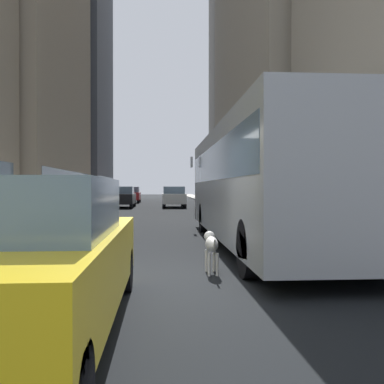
{
  "coord_description": "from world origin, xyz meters",
  "views": [
    {
      "loc": [
        0.17,
        -7.23,
        1.53
      ],
      "look_at": [
        1.12,
        5.96,
        1.4
      ],
      "focal_mm": 41.05,
      "sensor_mm": 36.0,
      "label": 1
    }
  ],
  "objects_px": {
    "traffic_light_near": "(384,145)",
    "dalmatian_dog": "(211,244)",
    "car_black_suv": "(122,197)",
    "car_red_coupe": "(131,195)",
    "transit_bus": "(260,178)",
    "car_yellow_taxi": "(23,258)",
    "car_white_van": "(174,197)"
  },
  "relations": [
    {
      "from": "car_red_coupe",
      "to": "car_yellow_taxi",
      "type": "relative_size",
      "value": 0.84
    },
    {
      "from": "dalmatian_dog",
      "to": "traffic_light_near",
      "type": "relative_size",
      "value": 0.28
    },
    {
      "from": "transit_bus",
      "to": "car_black_suv",
      "type": "distance_m",
      "value": 23.19
    },
    {
      "from": "car_red_coupe",
      "to": "car_white_van",
      "type": "xyz_separation_m",
      "value": [
        4.0,
        -10.31,
        0.0
      ]
    },
    {
      "from": "car_black_suv",
      "to": "car_yellow_taxi",
      "type": "height_order",
      "value": "same"
    },
    {
      "from": "car_black_suv",
      "to": "car_yellow_taxi",
      "type": "distance_m",
      "value": 29.49
    },
    {
      "from": "car_white_van",
      "to": "traffic_light_near",
      "type": "height_order",
      "value": "traffic_light_near"
    },
    {
      "from": "transit_bus",
      "to": "dalmatian_dog",
      "type": "distance_m",
      "value": 4.22
    },
    {
      "from": "car_black_suv",
      "to": "car_red_coupe",
      "type": "height_order",
      "value": "same"
    },
    {
      "from": "transit_bus",
      "to": "car_white_van",
      "type": "relative_size",
      "value": 2.58
    },
    {
      "from": "car_black_suv",
      "to": "traffic_light_near",
      "type": "distance_m",
      "value": 26.14
    },
    {
      "from": "car_red_coupe",
      "to": "car_white_van",
      "type": "relative_size",
      "value": 0.89
    },
    {
      "from": "car_red_coupe",
      "to": "traffic_light_near",
      "type": "distance_m",
      "value": 36.32
    },
    {
      "from": "car_yellow_taxi",
      "to": "dalmatian_dog",
      "type": "xyz_separation_m",
      "value": [
        2.28,
        3.32,
        -0.31
      ]
    },
    {
      "from": "dalmatian_dog",
      "to": "traffic_light_near",
      "type": "bearing_deg",
      "value": 17.39
    },
    {
      "from": "traffic_light_near",
      "to": "transit_bus",
      "type": "bearing_deg",
      "value": 130.6
    },
    {
      "from": "car_red_coupe",
      "to": "car_white_van",
      "type": "height_order",
      "value": "same"
    },
    {
      "from": "car_white_van",
      "to": "traffic_light_near",
      "type": "xyz_separation_m",
      "value": [
        3.7,
        -25.15,
        1.61
      ]
    },
    {
      "from": "transit_bus",
      "to": "traffic_light_near",
      "type": "height_order",
      "value": "traffic_light_near"
    },
    {
      "from": "car_black_suv",
      "to": "dalmatian_dog",
      "type": "height_order",
      "value": "car_black_suv"
    },
    {
      "from": "transit_bus",
      "to": "traffic_light_near",
      "type": "xyz_separation_m",
      "value": [
        2.1,
        -2.45,
        0.66
      ]
    },
    {
      "from": "car_black_suv",
      "to": "car_red_coupe",
      "type": "bearing_deg",
      "value": 90.0
    },
    {
      "from": "car_white_van",
      "to": "car_black_suv",
      "type": "bearing_deg",
      "value": -176.84
    },
    {
      "from": "transit_bus",
      "to": "car_black_suv",
      "type": "height_order",
      "value": "transit_bus"
    },
    {
      "from": "transit_bus",
      "to": "car_red_coupe",
      "type": "relative_size",
      "value": 2.89
    },
    {
      "from": "car_black_suv",
      "to": "traffic_light_near",
      "type": "relative_size",
      "value": 1.39
    },
    {
      "from": "car_yellow_taxi",
      "to": "car_white_van",
      "type": "height_order",
      "value": "same"
    },
    {
      "from": "car_black_suv",
      "to": "traffic_light_near",
      "type": "height_order",
      "value": "traffic_light_near"
    },
    {
      "from": "car_black_suv",
      "to": "traffic_light_near",
      "type": "bearing_deg",
      "value": -72.84
    },
    {
      "from": "traffic_light_near",
      "to": "dalmatian_dog",
      "type": "bearing_deg",
      "value": -162.61
    },
    {
      "from": "car_white_van",
      "to": "dalmatian_dog",
      "type": "bearing_deg",
      "value": -90.26
    },
    {
      "from": "car_yellow_taxi",
      "to": "traffic_light_near",
      "type": "height_order",
      "value": "traffic_light_near"
    }
  ]
}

